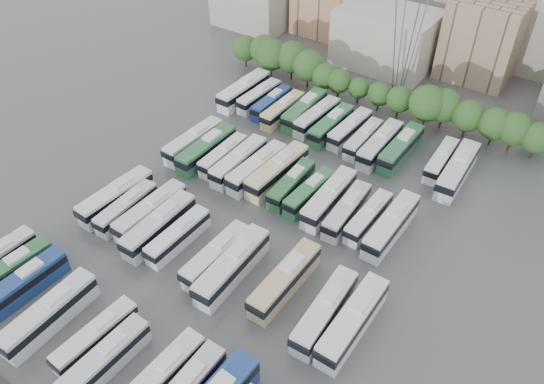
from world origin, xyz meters
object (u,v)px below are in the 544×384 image
Objects in this scene: bus_r1_s3 at (151,211)px; bus_r2_s3 at (223,155)px; bus_r1_s2 at (127,208)px; bus_r2_s8 at (310,192)px; bus_r0_s4 at (49,314)px; bus_r2_s1 at (194,141)px; bus_r2_s10 at (347,210)px; bus_r2_s12 at (391,225)px; bus_r0_s7 at (104,360)px; bus_r1_s7 at (216,255)px; bus_r3_s5 at (317,117)px; bus_r2_s5 at (257,168)px; bus_r1_s10 at (285,280)px; bus_r3_s6 at (331,125)px; bus_r3_s10 at (401,148)px; bus_r0_s6 at (96,336)px; bus_r2_s7 at (292,184)px; bus_r3_s7 at (350,129)px; bus_r2_s9 at (329,198)px; bus_r3_s8 at (363,139)px; bus_r3_s12 at (441,160)px; bus_r3_s1 at (259,96)px; bus_r3_s3 at (283,110)px; bus_r3_s2 at (271,103)px; bus_r3_s9 at (380,144)px; bus_r1_s13 at (353,321)px; bus_r2_s6 at (277,171)px; bus_r3_s0 at (244,90)px; bus_r0_s2 at (23,284)px; bus_r1_s4 at (159,225)px; bus_r2_s2 at (207,149)px; bus_r1_s12 at (325,311)px; bus_r1_s5 at (178,236)px; bus_r2_s11 at (368,217)px; bus_r0_s1 at (11,271)px; bus_r3_s4 at (304,110)px; bus_r0_s9 at (161,376)px; electricity_pylon at (413,1)px.

bus_r2_s3 is (-0.33, 16.99, -0.27)m from bus_r1_s3.
bus_r1_s2 is 27.17m from bus_r2_s8.
bus_r0_s4 is 38.12m from bus_r2_s1.
bus_r2_s12 reaches higher than bus_r2_s10.
bus_r0_s7 is 19.10m from bus_r1_s7.
bus_r2_s5 is at bearing -86.89° from bus_r3_s5.
bus_r1_s10 is at bearing 65.57° from bus_r0_s7.
bus_r3_s10 is at bearing 2.80° from bus_r3_s6.
bus_r0_s6 is at bearing -82.68° from bus_r2_s5.
bus_r3_s7 is at bearing 87.16° from bus_r2_s7.
bus_r2_s9 reaches higher than bus_r3_s8.
bus_r1_s3 is 1.15× the size of bus_r3_s12.
bus_r3_s1 is (-9.92, 55.76, -0.26)m from bus_r0_s4.
bus_r3_s3 is (0.11, 17.35, 0.10)m from bus_r2_s3.
bus_r3_s2 is (-9.94, 18.19, -0.30)m from bus_r2_s5.
bus_r3_s9 is at bearing 60.42° from bus_r1_s3.
bus_r0_s4 is 0.97× the size of bus_r1_s13.
bus_r1_s3 is at bearing -147.12° from bus_r2_s10.
bus_r0_s4 is 54.27m from bus_r3_s3.
bus_r2_s6 is at bearing 173.06° from bus_r2_s8.
bus_r3_s7 is (-9.99, 35.30, -0.20)m from bus_r1_s10.
bus_r1_s2 is 0.82× the size of bus_r3_s0.
bus_r0_s2 is at bearing -97.58° from bus_r3_s5.
bus_r1_s4 is 38.51m from bus_r3_s7.
bus_r3_s6 is at bearing 91.42° from bus_r2_s6.
bus_r2_s2 is 26.45m from bus_r2_s10.
bus_r1_s12 is (19.71, 17.89, 0.27)m from bus_r0_s6.
bus_r2_s11 is (19.72, 18.47, -0.04)m from bus_r1_s5.
bus_r3_s10 is at bearing 63.91° from bus_r0_s1.
bus_r2_s12 is at bearing 68.38° from bus_r1_s10.
bus_r3_s4 is (-3.24, 19.23, -0.00)m from bus_r2_s5.
bus_r2_s11 is at bearing -26.59° from bus_r3_s0.
bus_r1_s2 is 3.92m from bus_r1_s3.
bus_r2_s9 is (23.04, 0.78, 0.01)m from bus_r2_s2.
bus_r0_s7 is at bearing -113.42° from bus_r2_s12.
bus_r0_s7 is 38.64m from bus_r2_s6.
bus_r1_s10 is (23.02, 0.50, 0.05)m from bus_r1_s3.
electricity_pylon is at bearing 96.43° from bus_r0_s9.
bus_r1_s10 is (26.45, 19.29, 0.15)m from bus_r0_s2.
bus_r2_s9 is (6.41, 18.45, 0.16)m from bus_r1_s7.
bus_r0_s9 is 58.17m from bus_r3_s2.
bus_r0_s6 is 0.85× the size of bus_r1_s4.
bus_r3_s5 is at bearing 102.79° from bus_r2_s6.
bus_r3_s1 is at bearing 91.79° from bus_r1_s2.
bus_r3_s5 is at bearing 92.52° from bus_r2_s5.
bus_r1_s5 is 0.87× the size of bus_r2_s1.
bus_r3_s1 is at bearing 153.22° from bus_r2_s12.
electricity_pylon reaches higher than bus_r1_s10.
bus_r3_s1 is (-13.25, 37.18, 0.02)m from bus_r1_s5.
bus_r1_s2 is 24.88m from bus_r2_s7.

